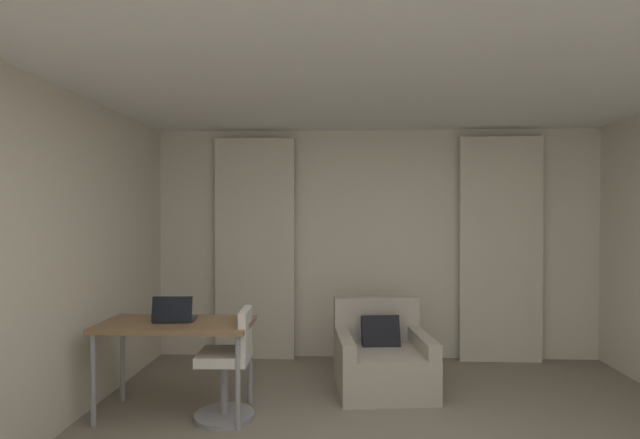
# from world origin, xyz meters

# --- Properties ---
(wall_window) EXTENTS (5.12, 0.06, 2.60)m
(wall_window) POSITION_xyz_m (0.00, 3.03, 1.30)
(wall_window) COLOR beige
(wall_window) RESTS_ON ground
(ceiling) EXTENTS (5.12, 6.12, 0.06)m
(ceiling) POSITION_xyz_m (0.00, 0.00, 2.63)
(ceiling) COLOR white
(ceiling) RESTS_ON wall_left
(curtain_left_panel) EXTENTS (0.90, 0.06, 2.50)m
(curtain_left_panel) POSITION_xyz_m (-1.38, 2.90, 1.25)
(curtain_left_panel) COLOR beige
(curtain_left_panel) RESTS_ON ground
(curtain_right_panel) EXTENTS (0.90, 0.06, 2.50)m
(curtain_right_panel) POSITION_xyz_m (1.38, 2.90, 1.25)
(curtain_right_panel) COLOR beige
(curtain_right_panel) RESTS_ON ground
(armchair) EXTENTS (0.93, 0.96, 0.81)m
(armchair) POSITION_xyz_m (-0.01, 2.01, 0.26)
(armchair) COLOR #B2A899
(armchair) RESTS_ON ground
(desk) EXTENTS (1.23, 0.60, 0.76)m
(desk) POSITION_xyz_m (-1.75, 1.34, 0.69)
(desk) COLOR olive
(desk) RESTS_ON ground
(desk_chair) EXTENTS (0.48, 0.48, 0.88)m
(desk_chair) POSITION_xyz_m (-1.29, 1.28, 0.39)
(desk_chair) COLOR gray
(desk_chair) RESTS_ON ground
(laptop) EXTENTS (0.34, 0.28, 0.22)m
(laptop) POSITION_xyz_m (-1.77, 1.36, 0.80)
(laptop) COLOR #2D2D33
(laptop) RESTS_ON desk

